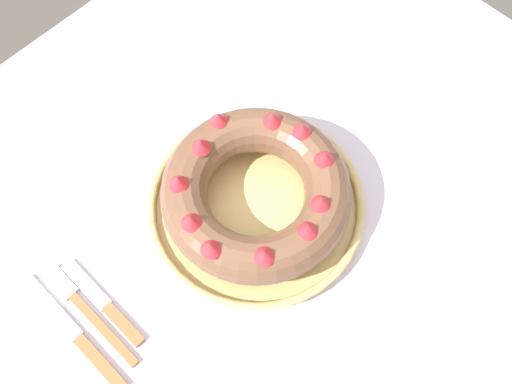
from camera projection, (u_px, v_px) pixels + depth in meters
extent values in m
plane|color=#4C4742|center=(250.00, 324.00, 1.54)|extent=(8.00, 8.00, 0.00)
cube|color=silver|center=(245.00, 216.00, 0.89)|extent=(1.15, 0.95, 0.03)
cylinder|color=brown|center=(274.00, 36.00, 1.49)|extent=(0.06, 0.06, 0.71)
cylinder|color=tan|center=(256.00, 207.00, 0.87)|extent=(0.30, 0.30, 0.01)
torus|color=tan|center=(256.00, 203.00, 0.86)|extent=(0.31, 0.31, 0.01)
torus|color=brown|center=(256.00, 192.00, 0.82)|extent=(0.26, 0.26, 0.07)
cone|color=red|center=(321.00, 202.00, 0.77)|extent=(0.04, 0.04, 0.02)
cone|color=red|center=(325.00, 156.00, 0.80)|extent=(0.04, 0.04, 0.02)
cone|color=red|center=(304.00, 130.00, 0.82)|extent=(0.03, 0.03, 0.02)
cone|color=red|center=(272.00, 118.00, 0.83)|extent=(0.03, 0.03, 0.02)
cone|color=red|center=(219.00, 118.00, 0.82)|extent=(0.04, 0.04, 0.02)
cone|color=red|center=(199.00, 146.00, 0.81)|extent=(0.03, 0.03, 0.02)
cone|color=red|center=(178.00, 181.00, 0.78)|extent=(0.04, 0.04, 0.02)
cone|color=red|center=(191.00, 220.00, 0.76)|extent=(0.04, 0.04, 0.02)
cone|color=red|center=(211.00, 247.00, 0.75)|extent=(0.04, 0.04, 0.02)
cone|color=red|center=(264.00, 254.00, 0.74)|extent=(0.04, 0.04, 0.02)
cone|color=red|center=(308.00, 229.00, 0.76)|extent=(0.04, 0.04, 0.02)
cube|color=#936038|center=(103.00, 329.00, 0.80)|extent=(0.01, 0.13, 0.01)
cube|color=silver|center=(61.00, 283.00, 0.82)|extent=(0.02, 0.05, 0.01)
cube|color=#936038|center=(101.00, 363.00, 0.78)|extent=(0.02, 0.09, 0.01)
cube|color=silver|center=(51.00, 308.00, 0.81)|extent=(0.02, 0.12, 0.00)
cube|color=#936038|center=(124.00, 325.00, 0.80)|extent=(0.02, 0.07, 0.01)
cube|color=silver|center=(86.00, 285.00, 0.82)|extent=(0.02, 0.09, 0.00)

